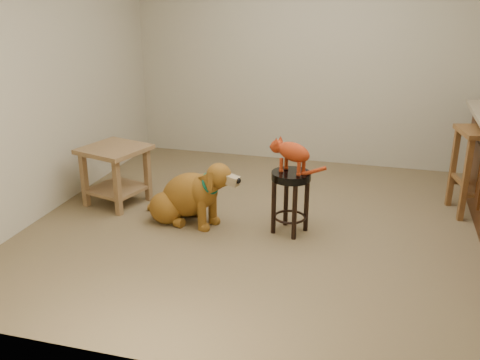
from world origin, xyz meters
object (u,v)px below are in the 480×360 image
(side_table, at_px, (116,167))
(tabby_kitten, at_px, (291,152))
(padded_stool, at_px, (291,190))
(wood_stool, at_px, (479,170))
(golden_retriever, at_px, (189,196))

(side_table, distance_m, tabby_kitten, 1.80)
(tabby_kitten, bearing_deg, padded_stool, -5.72)
(padded_stool, distance_m, side_table, 1.78)
(wood_stool, bearing_deg, padded_stool, -151.61)
(padded_stool, bearing_deg, side_table, 173.67)
(wood_stool, distance_m, side_table, 3.45)
(padded_stool, relative_size, wood_stool, 0.68)
(wood_stool, distance_m, tabby_kitten, 1.87)
(padded_stool, bearing_deg, tabby_kitten, 154.15)
(padded_stool, height_order, side_table, side_table)
(side_table, xyz_separation_m, tabby_kitten, (1.76, -0.19, 0.35))
(wood_stool, distance_m, golden_retriever, 2.71)
(wood_stool, relative_size, tabby_kitten, 1.61)
(wood_stool, bearing_deg, side_table, -168.68)
(padded_stool, xyz_separation_m, side_table, (-1.77, 0.20, -0.01))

